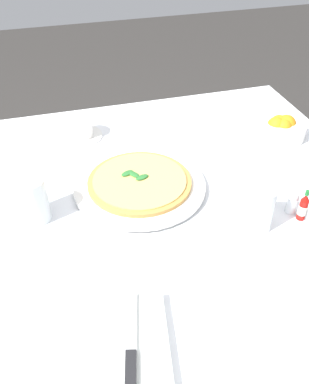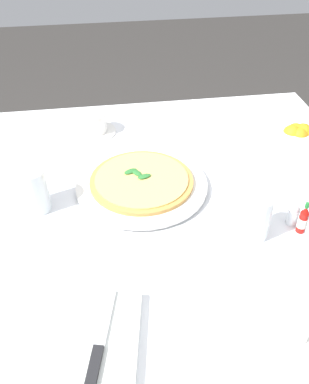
# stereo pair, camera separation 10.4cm
# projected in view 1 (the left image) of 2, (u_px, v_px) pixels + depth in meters

# --- Properties ---
(ground_plane) EXTENTS (8.00, 8.00, 0.00)m
(ground_plane) POSITION_uv_depth(u_px,v_px,m) (165.00, 367.00, 1.49)
(ground_plane) COLOR #33302D
(dining_table) EXTENTS (1.14, 1.14, 0.74)m
(dining_table) POSITION_uv_depth(u_px,v_px,m) (169.00, 245.00, 1.11)
(dining_table) COLOR white
(dining_table) RESTS_ON ground_plane
(pizza_plate) EXTENTS (0.34, 0.34, 0.02)m
(pizza_plate) POSITION_uv_depth(u_px,v_px,m) (140.00, 186.00, 1.08)
(pizza_plate) COLOR white
(pizza_plate) RESTS_ON dining_table
(pizza) EXTENTS (0.26, 0.26, 0.02)m
(pizza) POSITION_uv_depth(u_px,v_px,m) (140.00, 181.00, 1.07)
(pizza) COLOR #C68E47
(pizza) RESTS_ON pizza_plate
(coffee_cup_right_edge) EXTENTS (0.13, 0.13, 0.07)m
(coffee_cup_right_edge) POSITION_uv_depth(u_px,v_px,m) (80.00, 128.00, 1.27)
(coffee_cup_right_edge) COLOR white
(coffee_cup_right_edge) RESTS_ON dining_table
(water_glass_center_back) EXTENTS (0.07, 0.07, 0.11)m
(water_glass_center_back) POSITION_uv_depth(u_px,v_px,m) (33.00, 202.00, 0.97)
(water_glass_center_back) COLOR white
(water_glass_center_back) RESTS_ON dining_table
(water_glass_near_right) EXTENTS (0.06, 0.06, 0.11)m
(water_glass_near_right) POSITION_uv_depth(u_px,v_px,m) (260.00, 210.00, 0.95)
(water_glass_near_right) COLOR white
(water_glass_near_right) RESTS_ON dining_table
(napkin_folded) EXTENTS (0.24, 0.17, 0.02)m
(napkin_folded) POSITION_uv_depth(u_px,v_px,m) (131.00, 350.00, 0.72)
(napkin_folded) COLOR white
(napkin_folded) RESTS_ON dining_table
(dinner_knife) EXTENTS (0.19, 0.07, 0.01)m
(dinner_knife) POSITION_uv_depth(u_px,v_px,m) (131.00, 344.00, 0.71)
(dinner_knife) COLOR silver
(dinner_knife) RESTS_ON napkin_folded
(citrus_bowl) EXTENTS (0.15, 0.15, 0.07)m
(citrus_bowl) POSITION_uv_depth(u_px,v_px,m) (281.00, 128.00, 1.27)
(citrus_bowl) COLOR white
(citrus_bowl) RESTS_ON dining_table
(hot_sauce_bottle) EXTENTS (0.02, 0.02, 0.08)m
(hot_sauce_bottle) POSITION_uv_depth(u_px,v_px,m) (303.00, 207.00, 0.98)
(hot_sauce_bottle) COLOR #B7140F
(hot_sauce_bottle) RESTS_ON dining_table
(salt_shaker) EXTENTS (0.03, 0.03, 0.06)m
(salt_shaker) POSITION_uv_depth(u_px,v_px,m) (292.00, 204.00, 1.00)
(salt_shaker) COLOR white
(salt_shaker) RESTS_ON dining_table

